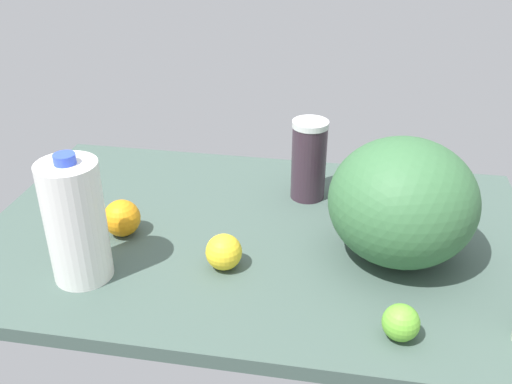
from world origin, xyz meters
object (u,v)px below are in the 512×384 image
milk_jug (76,222)px  watermelon (402,202)px  shaker_bottle (309,160)px  lemon_far_back (224,252)px  orange_by_jug (122,218)px  lime_loose (401,323)px

milk_jug → watermelon: (-60.20, -17.50, 0.41)cm
shaker_bottle → lemon_far_back: size_ratio=2.70×
watermelon → lemon_far_back: watermelon is taller
milk_jug → orange_by_jug: milk_jug is taller
lime_loose → lemon_far_back: bearing=-23.2°
lime_loose → orange_by_jug: bearing=-21.2°
watermelon → milk_jug: bearing=16.2°
milk_jug → lime_loose: (-59.91, 7.13, -9.02)cm
lemon_far_back → lime_loose: lemon_far_back is taller
milk_jug → watermelon: size_ratio=0.89×
shaker_bottle → milk_jug: size_ratio=0.76×
shaker_bottle → milk_jug: bearing=44.5°
watermelon → lemon_far_back: (33.82, 10.28, -8.98)cm
lemon_far_back → lime_loose: size_ratio=1.14×
milk_jug → lemon_far_back: bearing=-164.7°
watermelon → orange_by_jug: (58.22, 2.13, -8.60)cm
lime_loose → milk_jug: bearing=-6.8°
milk_jug → lemon_far_back: size_ratio=3.57×
milk_jug → watermelon: 62.69cm
orange_by_jug → lime_loose: bearing=158.8°
lemon_far_back → milk_jug: bearing=15.3°
lemon_far_back → lime_loose: bearing=156.8°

